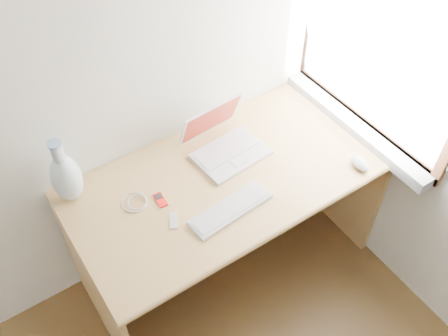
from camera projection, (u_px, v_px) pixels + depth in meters
window at (379, 37)px, 2.11m from camera, size 0.11×0.99×1.10m
desk at (219, 193)px, 2.48m from camera, size 1.47×0.73×0.78m
laptop at (226, 142)px, 2.33m from camera, size 0.35×0.30×0.22m
external_keyboard at (231, 209)px, 2.11m from camera, size 0.39×0.14×0.02m
mouse at (360, 163)px, 2.28m from camera, size 0.08×0.12×0.04m
ipod at (160, 200)px, 2.15m from camera, size 0.04×0.09×0.01m
cable_coil at (134, 203)px, 2.15m from camera, size 0.14×0.14×0.01m
remote at (173, 221)px, 2.08m from camera, size 0.07×0.09×0.01m
vase at (66, 177)px, 2.07m from camera, size 0.13×0.13×0.33m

